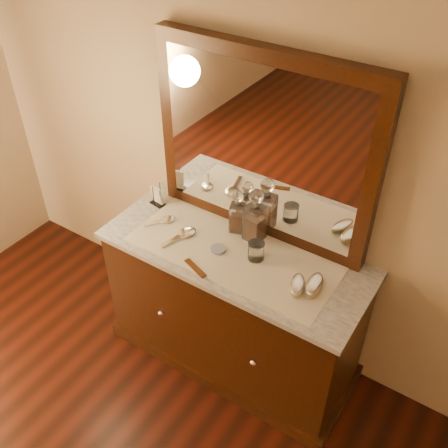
{
  "coord_description": "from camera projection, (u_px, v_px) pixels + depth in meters",
  "views": [
    {
      "loc": [
        1.04,
        0.27,
        2.62
      ],
      "look_at": [
        0.0,
        1.85,
        1.1
      ],
      "focal_mm": 40.79,
      "sensor_mm": 36.0,
      "label": 1
    }
  ],
  "objects": [
    {
      "name": "dresser_cabinet",
      "position": [
        234.0,
        309.0,
        2.92
      ],
      "size": [
        1.4,
        0.55,
        0.82
      ],
      "primitive_type": "cube",
      "color": "black",
      "rests_on": "floor"
    },
    {
      "name": "dresser_plinth",
      "position": [
        233.0,
        349.0,
        3.15
      ],
      "size": [
        1.46,
        0.59,
        0.08
      ],
      "primitive_type": "cube",
      "color": "black",
      "rests_on": "floor"
    },
    {
      "name": "knob_left",
      "position": [
        161.0,
        313.0,
        2.84
      ],
      "size": [
        0.04,
        0.04,
        0.04
      ],
      "primitive_type": "sphere",
      "color": "silver",
      "rests_on": "dresser_cabinet"
    },
    {
      "name": "knob_right",
      "position": [
        253.0,
        363.0,
        2.58
      ],
      "size": [
        0.04,
        0.04,
        0.04
      ],
      "primitive_type": "sphere",
      "color": "silver",
      "rests_on": "dresser_cabinet"
    },
    {
      "name": "marble_top",
      "position": [
        234.0,
        254.0,
        2.66
      ],
      "size": [
        1.44,
        0.59,
        0.03
      ],
      "primitive_type": "cube",
      "color": "white",
      "rests_on": "dresser_cabinet"
    },
    {
      "name": "mirror_frame",
      "position": [
        263.0,
        148.0,
        2.5
      ],
      "size": [
        1.2,
        0.08,
        1.0
      ],
      "primitive_type": "cube",
      "color": "black",
      "rests_on": "marble_top"
    },
    {
      "name": "mirror_glass",
      "position": [
        259.0,
        151.0,
        2.47
      ],
      "size": [
        1.06,
        0.01,
        0.86
      ],
      "primitive_type": "cube",
      "color": "white",
      "rests_on": "marble_top"
    },
    {
      "name": "lace_runner",
      "position": [
        232.0,
        253.0,
        2.63
      ],
      "size": [
        1.1,
        0.45,
        0.0
      ],
      "primitive_type": "cube",
      "color": "white",
      "rests_on": "marble_top"
    },
    {
      "name": "pin_dish",
      "position": [
        218.0,
        249.0,
        2.65
      ],
      "size": [
        0.1,
        0.1,
        0.01
      ],
      "primitive_type": "cylinder",
      "rotation": [
        0.0,
        0.0,
        0.31
      ],
      "color": "silver",
      "rests_on": "lace_runner"
    },
    {
      "name": "comb",
      "position": [
        195.0,
        268.0,
        2.54
      ],
      "size": [
        0.16,
        0.08,
        0.01
      ],
      "primitive_type": "cube",
      "rotation": [
        0.0,
        0.0,
        -0.34
      ],
      "color": "brown",
      "rests_on": "lace_runner"
    },
    {
      "name": "napkin_rack",
      "position": [
        157.0,
        196.0,
        2.94
      ],
      "size": [
        0.1,
        0.07,
        0.13
      ],
      "color": "black",
      "rests_on": "marble_top"
    },
    {
      "name": "decanter_left",
      "position": [
        237.0,
        215.0,
        2.72
      ],
      "size": [
        0.1,
        0.1,
        0.26
      ],
      "color": "#9B4816",
      "rests_on": "lace_runner"
    },
    {
      "name": "decanter_right",
      "position": [
        255.0,
        220.0,
        2.65
      ],
      "size": [
        0.1,
        0.1,
        0.31
      ],
      "color": "#9B4816",
      "rests_on": "lace_runner"
    },
    {
      "name": "brush_near",
      "position": [
        297.0,
        285.0,
        2.42
      ],
      "size": [
        0.12,
        0.17,
        0.04
      ],
      "color": "tan",
      "rests_on": "lace_runner"
    },
    {
      "name": "brush_far",
      "position": [
        314.0,
        285.0,
        2.42
      ],
      "size": [
        0.1,
        0.18,
        0.05
      ],
      "color": "tan",
      "rests_on": "lace_runner"
    },
    {
      "name": "hand_mirror_outer",
      "position": [
        164.0,
        220.0,
        2.84
      ],
      "size": [
        0.14,
        0.18,
        0.02
      ],
      "color": "silver",
      "rests_on": "lace_runner"
    },
    {
      "name": "hand_mirror_inner",
      "position": [
        184.0,
        234.0,
        2.74
      ],
      "size": [
        0.11,
        0.24,
        0.02
      ],
      "color": "silver",
      "rests_on": "lace_runner"
    },
    {
      "name": "tumblers",
      "position": [
        256.0,
        251.0,
        2.57
      ],
      "size": [
        0.09,
        0.09,
        0.1
      ],
      "color": "white",
      "rests_on": "lace_runner"
    }
  ]
}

